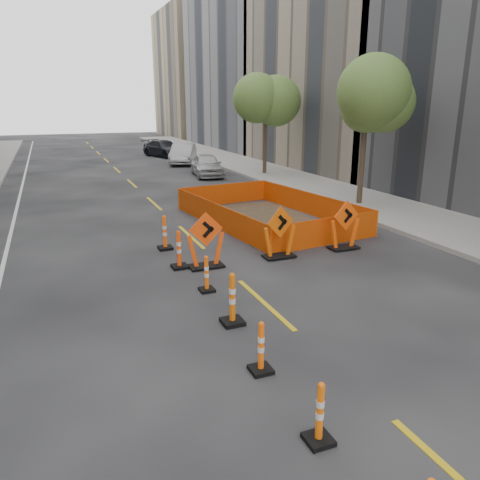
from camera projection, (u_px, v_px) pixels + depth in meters
name	position (u px, v px, depth m)	size (l,w,h in m)	color
ground_plane	(373.00, 401.00, 7.26)	(140.00, 140.00, 0.00)	black
sidewalk_right	(370.00, 203.00, 21.15)	(4.00, 90.00, 0.15)	gray
bld_right_c	(367.00, 64.00, 32.57)	(12.00, 16.00, 14.00)	gray
bld_right_d	(267.00, 44.00, 46.29)	(12.00, 18.00, 20.00)	gray
bld_right_e	(209.00, 75.00, 63.20)	(12.00, 14.00, 16.00)	tan
tree_r_b	(366.00, 101.00, 19.67)	(2.80, 2.80, 5.95)	#382B1E
tree_r_c	(266.00, 101.00, 28.56)	(2.80, 2.80, 5.95)	#382B1E
channelizer_2	(320.00, 413.00, 6.27)	(0.37, 0.37, 0.93)	#EC5D09
channelizer_3	(261.00, 347.00, 7.93)	(0.37, 0.37, 0.95)	#FF580A
channelizer_4	(232.00, 299.00, 9.65)	(0.45, 0.45, 1.14)	#DB5C09
channelizer_5	(207.00, 274.00, 11.37)	(0.36, 0.36, 0.92)	#F5580A
channelizer_6	(179.00, 250.00, 12.95)	(0.43, 0.43, 1.09)	#F4440A
channelizer_7	(165.00, 232.00, 14.64)	(0.43, 0.43, 1.10)	#FF520A
chevron_sign_left	(206.00, 240.00, 12.93)	(1.07, 0.64, 1.60)	#EF420A
chevron_sign_center	(280.00, 232.00, 13.76)	(1.05, 0.63, 1.58)	#D95309
chevron_sign_right	(345.00, 225.00, 14.59)	(1.05, 0.63, 1.57)	#EC4A09
safety_fence	(267.00, 210.00, 18.14)	(4.32, 7.35, 0.92)	#FF4C0D
parked_car_near	(207.00, 165.00, 29.23)	(1.65, 4.10, 1.40)	#B0B1B2
parked_car_mid	(183.00, 154.00, 35.12)	(1.58, 4.53, 1.49)	#9F9FA4
parked_car_far	(164.00, 149.00, 39.71)	(1.93, 4.74, 1.38)	black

